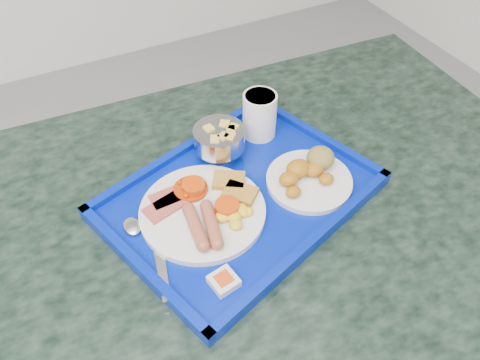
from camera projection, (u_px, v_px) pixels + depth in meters
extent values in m
cylinder|color=slate|center=(250.00, 311.00, 1.22)|extent=(0.12, 0.12, 0.75)
cube|color=black|center=(253.00, 213.00, 0.93)|extent=(1.37, 0.96, 0.04)
cube|color=#031A99|center=(240.00, 197.00, 0.92)|extent=(0.59, 0.50, 0.02)
cube|color=#031A99|center=(183.00, 149.00, 0.99)|extent=(0.48, 0.17, 0.01)
cube|color=#031A99|center=(309.00, 243.00, 0.82)|extent=(0.48, 0.17, 0.01)
cube|color=#031A99|center=(317.00, 135.00, 1.03)|extent=(0.13, 0.35, 0.01)
cube|color=#031A99|center=(140.00, 266.00, 0.79)|extent=(0.13, 0.35, 0.01)
cylinder|color=silver|center=(203.00, 212.00, 0.87)|extent=(0.24, 0.24, 0.01)
cube|color=#BA4E4A|center=(172.00, 196.00, 0.89)|extent=(0.08, 0.05, 0.01)
cube|color=#BA4E4A|center=(166.00, 206.00, 0.87)|extent=(0.09, 0.06, 0.01)
cylinder|color=#C23908|center=(191.00, 189.00, 0.90)|extent=(0.07, 0.07, 0.01)
sphere|color=#C23908|center=(203.00, 184.00, 0.90)|extent=(0.01, 0.01, 0.01)
sphere|color=#C23908|center=(201.00, 190.00, 0.89)|extent=(0.01, 0.01, 0.01)
sphere|color=#C23908|center=(190.00, 182.00, 0.90)|extent=(0.01, 0.01, 0.01)
sphere|color=#C23908|center=(186.00, 196.00, 0.88)|extent=(0.01, 0.01, 0.01)
sphere|color=#C23908|center=(202.00, 191.00, 0.89)|extent=(0.01, 0.01, 0.01)
sphere|color=#C23908|center=(189.00, 180.00, 0.91)|extent=(0.01, 0.01, 0.01)
sphere|color=#C23908|center=(187.00, 188.00, 0.89)|extent=(0.01, 0.01, 0.01)
sphere|color=#C23908|center=(190.00, 181.00, 0.91)|extent=(0.01, 0.01, 0.01)
sphere|color=#C23908|center=(188.00, 194.00, 0.88)|extent=(0.01, 0.01, 0.01)
sphere|color=#C23908|center=(196.00, 193.00, 0.88)|extent=(0.01, 0.01, 0.01)
sphere|color=#C23908|center=(196.00, 193.00, 0.88)|extent=(0.01, 0.01, 0.01)
sphere|color=#C23908|center=(180.00, 183.00, 0.90)|extent=(0.01, 0.01, 0.01)
sphere|color=#C23908|center=(195.00, 178.00, 0.91)|extent=(0.01, 0.01, 0.01)
cube|color=#B87F2E|center=(229.00, 180.00, 0.91)|extent=(0.08, 0.07, 0.01)
cube|color=#B87F2E|center=(240.00, 193.00, 0.89)|extent=(0.07, 0.08, 0.01)
cylinder|color=brown|center=(196.00, 227.00, 0.83)|extent=(0.03, 0.09, 0.02)
cylinder|color=brown|center=(212.00, 224.00, 0.83)|extent=(0.04, 0.09, 0.02)
ellipsoid|color=yellow|center=(224.00, 210.00, 0.86)|extent=(0.02, 0.02, 0.01)
ellipsoid|color=yellow|center=(241.00, 209.00, 0.86)|extent=(0.03, 0.03, 0.02)
ellipsoid|color=yellow|center=(248.00, 211.00, 0.86)|extent=(0.02, 0.02, 0.01)
ellipsoid|color=yellow|center=(223.00, 216.00, 0.85)|extent=(0.03, 0.03, 0.02)
ellipsoid|color=yellow|center=(223.00, 217.00, 0.85)|extent=(0.02, 0.02, 0.01)
ellipsoid|color=yellow|center=(243.00, 212.00, 0.86)|extent=(0.02, 0.02, 0.01)
ellipsoid|color=yellow|center=(234.00, 216.00, 0.85)|extent=(0.03, 0.03, 0.02)
ellipsoid|color=yellow|center=(220.00, 216.00, 0.85)|extent=(0.02, 0.02, 0.01)
ellipsoid|color=yellow|center=(236.00, 225.00, 0.83)|extent=(0.02, 0.02, 0.02)
cylinder|color=#AC2904|center=(194.00, 186.00, 0.89)|extent=(0.05, 0.05, 0.01)
cylinder|color=#AC2904|center=(227.00, 206.00, 0.85)|extent=(0.05, 0.05, 0.01)
cylinder|color=silver|center=(309.00, 181.00, 0.93)|extent=(0.17, 0.17, 0.01)
ellipsoid|color=#B26C14|center=(326.00, 179.00, 0.91)|extent=(0.03, 0.03, 0.02)
ellipsoid|color=#B26C14|center=(314.00, 169.00, 0.92)|extent=(0.04, 0.03, 0.03)
ellipsoid|color=#B26C14|center=(298.00, 169.00, 0.92)|extent=(0.05, 0.04, 0.03)
ellipsoid|color=#B26C14|center=(289.00, 179.00, 0.91)|extent=(0.04, 0.03, 0.03)
ellipsoid|color=#B26C14|center=(293.00, 192.00, 0.89)|extent=(0.03, 0.03, 0.02)
ellipsoid|color=olive|center=(321.00, 158.00, 0.94)|extent=(0.06, 0.06, 0.04)
cylinder|color=silver|center=(220.00, 155.00, 0.99)|extent=(0.07, 0.07, 0.01)
cylinder|color=silver|center=(220.00, 150.00, 0.98)|extent=(0.02, 0.02, 0.02)
cylinder|color=silver|center=(219.00, 138.00, 0.95)|extent=(0.11, 0.11, 0.04)
cube|color=#E9C258|center=(225.00, 125.00, 0.96)|extent=(0.03, 0.03, 0.02)
cube|color=#E9C258|center=(231.00, 131.00, 0.94)|extent=(0.02, 0.03, 0.02)
cube|color=#E9C258|center=(215.00, 141.00, 0.92)|extent=(0.02, 0.03, 0.02)
cube|color=#E9C258|center=(230.00, 138.00, 0.93)|extent=(0.03, 0.03, 0.02)
cube|color=#E9C258|center=(223.00, 138.00, 0.93)|extent=(0.03, 0.02, 0.02)
cube|color=#E9C258|center=(233.00, 129.00, 0.95)|extent=(0.03, 0.03, 0.02)
cube|color=#E9C258|center=(209.00, 130.00, 0.95)|extent=(0.02, 0.02, 0.02)
cylinder|color=white|center=(260.00, 115.00, 1.00)|extent=(0.07, 0.07, 0.10)
cylinder|color=orange|center=(260.00, 98.00, 0.97)|extent=(0.06, 0.06, 0.01)
cube|color=silver|center=(159.00, 261.00, 0.80)|extent=(0.04, 0.14, 0.00)
ellipsoid|color=silver|center=(132.00, 226.00, 0.85)|extent=(0.04, 0.05, 0.01)
cube|color=silver|center=(161.00, 253.00, 0.82)|extent=(0.06, 0.19, 0.00)
cube|color=silver|center=(224.00, 281.00, 0.77)|extent=(0.05, 0.05, 0.02)
cube|color=#CE4116|center=(224.00, 278.00, 0.76)|extent=(0.03, 0.03, 0.00)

